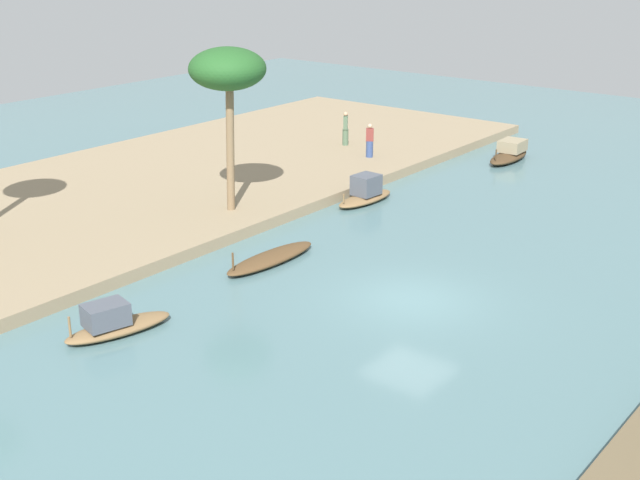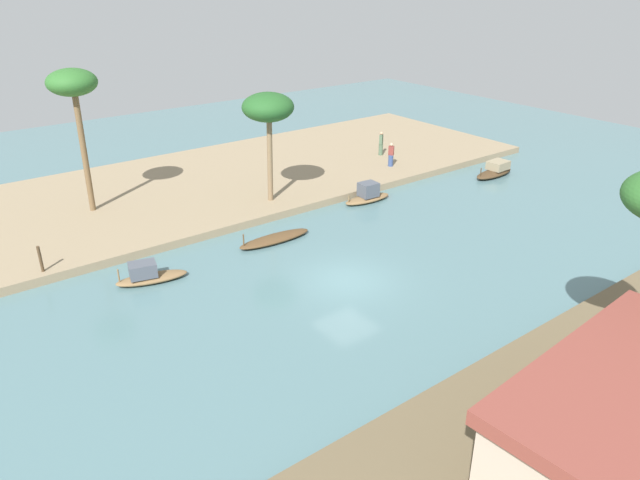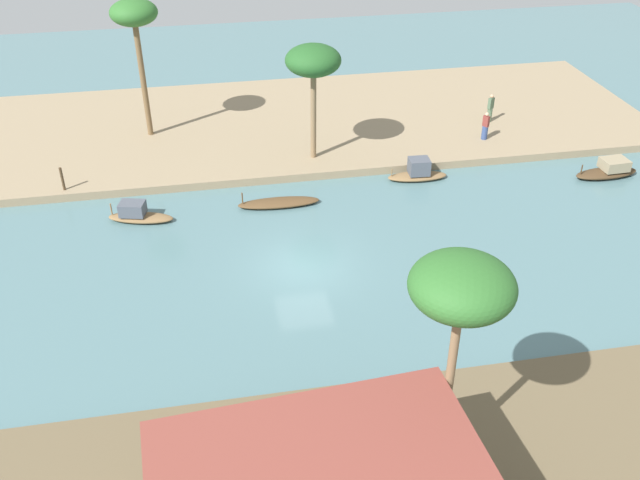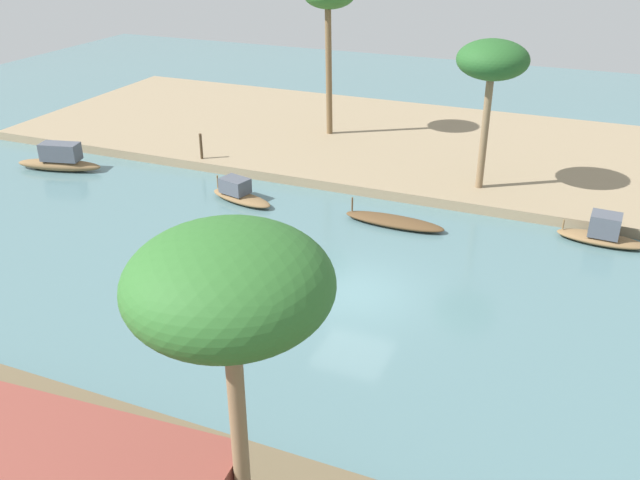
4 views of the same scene
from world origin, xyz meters
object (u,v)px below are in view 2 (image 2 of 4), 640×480
object	(u,v)px
person_on_near_bank	(381,144)
mooring_post	(40,259)
palm_tree_left_far	(73,87)
sampan_foreground	(149,275)
sampan_with_tall_canopy	(275,239)
person_by_mooring	(391,156)
palm_tree_left_near	(268,109)
sampan_downstream_large	(495,171)
sampan_with_red_awning	(368,195)

from	to	relation	value
person_on_near_bank	mooring_post	bearing A→B (deg)	156.21
person_on_near_bank	palm_tree_left_far	bearing A→B (deg)	141.51
sampan_foreground	sampan_with_tall_canopy	distance (m)	6.98
person_by_mooring	sampan_with_tall_canopy	bearing A→B (deg)	-102.14
palm_tree_left_near	sampan_downstream_large	bearing A→B (deg)	164.25
sampan_with_red_awning	person_by_mooring	distance (m)	6.15
sampan_downstream_large	palm_tree_left_near	size ratio (longest dim) A/B	0.57
sampan_foreground	sampan_with_tall_canopy	xyz separation A→B (m)	(-6.98, -0.21, -0.19)
person_by_mooring	sampan_with_red_awning	bearing A→B (deg)	-89.28
sampan_with_red_awning	palm_tree_left_far	distance (m)	17.57
palm_tree_left_far	mooring_post	bearing A→B (deg)	54.96
mooring_post	sampan_with_red_awning	bearing A→B (deg)	175.67
palm_tree_left_near	person_on_near_bank	bearing A→B (deg)	-165.39
palm_tree_left_far	sampan_with_tall_canopy	bearing A→B (deg)	125.77
sampan_with_tall_canopy	person_by_mooring	world-z (taller)	person_by_mooring
sampan_with_red_awning	palm_tree_left_near	distance (m)	8.08
sampan_downstream_large	person_on_near_bank	xyz separation A→B (m)	(3.96, -7.41, 0.88)
person_by_mooring	sampan_foreground	bearing A→B (deg)	-108.51
sampan_with_tall_canopy	sampan_downstream_large	bearing A→B (deg)	-178.78
sampan_foreground	palm_tree_left_near	distance (m)	11.92
sampan_foreground	mooring_post	distance (m)	4.94
sampan_downstream_large	sampan_foreground	bearing A→B (deg)	-2.54
person_on_near_bank	person_by_mooring	distance (m)	2.74
sampan_foreground	sampan_with_tall_canopy	world-z (taller)	sampan_foreground
person_by_mooring	person_on_near_bank	bearing A→B (deg)	119.42
sampan_foreground	person_by_mooring	size ratio (longest dim) A/B	2.02
sampan_with_tall_canopy	mooring_post	distance (m)	11.17
sampan_downstream_large	sampan_with_tall_canopy	bearing A→B (deg)	-3.11
sampan_with_tall_canopy	sampan_with_red_awning	size ratio (longest dim) A/B	1.27
person_by_mooring	mooring_post	size ratio (longest dim) A/B	1.31
sampan_with_red_awning	palm_tree_left_near	bearing A→B (deg)	-24.82
sampan_with_red_awning	palm_tree_left_far	size ratio (longest dim) A/B	0.41
palm_tree_left_far	person_by_mooring	bearing A→B (deg)	168.00
sampan_foreground	sampan_with_tall_canopy	size ratio (longest dim) A/B	0.80
sampan_with_tall_canopy	palm_tree_left_near	bearing A→B (deg)	-119.35
sampan_with_tall_canopy	sampan_with_red_awning	bearing A→B (deg)	-167.58
person_on_near_bank	sampan_with_tall_canopy	bearing A→B (deg)	173.48
sampan_foreground	sampan_with_tall_canopy	bearing A→B (deg)	-164.04
sampan_with_red_awning	palm_tree_left_far	xyz separation A→B (m)	(14.28, -7.50, 6.99)
sampan_with_red_awning	palm_tree_left_near	size ratio (longest dim) A/B	0.52
sampan_foreground	palm_tree_left_far	xyz separation A→B (m)	(-0.50, -9.20, 7.05)
sampan_foreground	person_by_mooring	distance (m)	20.52
sampan_downstream_large	sampan_with_red_awning	bearing A→B (deg)	-11.60
sampan_downstream_large	sampan_with_red_awning	world-z (taller)	sampan_with_red_awning
sampan_with_red_awning	person_by_mooring	bearing A→B (deg)	-143.21
sampan_with_red_awning	palm_tree_left_near	xyz separation A→B (m)	(5.23, -2.79, 5.49)
mooring_post	person_by_mooring	bearing A→B (deg)	-175.22
palm_tree_left_far	palm_tree_left_near	bearing A→B (deg)	152.48
sampan_foreground	mooring_post	bearing A→B (deg)	-25.26
person_on_near_bank	palm_tree_left_near	distance (m)	12.86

